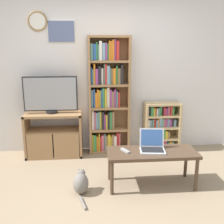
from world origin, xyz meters
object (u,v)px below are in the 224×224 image
bookshelf_short (160,127)px  remote_near_laptop (125,151)px  television (51,95)px  laptop (152,145)px  cat (81,183)px  coffee_table (152,155)px  bookshelf_tall (107,97)px  tv_stand (54,135)px

bookshelf_short → remote_near_laptop: bookshelf_short is taller
remote_near_laptop → television: bearing=107.3°
bookshelf_short → laptop: bookshelf_short is taller
remote_near_laptop → cat: (-0.56, -0.14, -0.35)m
coffee_table → remote_near_laptop: size_ratio=6.97×
laptop → remote_near_laptop: (-0.35, -0.02, -0.05)m
coffee_table → cat: 0.95m
bookshelf_tall → bookshelf_short: 1.06m
bookshelf_tall → coffee_table: bearing=-67.5°
laptop → cat: (-0.91, -0.16, -0.40)m
bookshelf_tall → laptop: size_ratio=5.58×
bookshelf_tall → bookshelf_short: bearing=-1.1°
tv_stand → television: (-0.02, 0.03, 0.66)m
television → coffee_table: size_ratio=0.74×
television → remote_near_laptop: (1.05, -1.08, -0.54)m
remote_near_laptop → bookshelf_short: bearing=29.5°
laptop → coffee_table: bearing=-94.7°
bookshelf_short → coffee_table: bearing=-109.8°
cat → television: bearing=118.2°
remote_near_laptop → cat: size_ratio=0.33×
tv_stand → bookshelf_tall: bearing=7.7°
bookshelf_tall → remote_near_laptop: size_ratio=11.79×
laptop → bookshelf_tall: bearing=120.4°
tv_stand → cat: (0.46, -1.18, -0.22)m
bookshelf_short → coffee_table: 1.24m
television → cat: (0.49, -1.21, -0.88)m
laptop → remote_near_laptop: laptop is taller
bookshelf_short → cat: bearing=-135.9°
tv_stand → bookshelf_short: bookshelf_short is taller
laptop → tv_stand: bearing=150.1°
tv_stand → laptop: laptop is taller
television → bookshelf_tall: bearing=5.5°
coffee_table → remote_near_laptop: 0.35m
coffee_table → laptop: (0.01, 0.05, 0.12)m
bookshelf_tall → cat: 1.58m
laptop → cat: 1.01m
television → bookshelf_short: bearing=2.2°
bookshelf_short → laptop: 1.20m
bookshelf_tall → bookshelf_short: size_ratio=2.29×
bookshelf_short → laptop: bearing=-110.2°
bookshelf_short → remote_near_laptop: size_ratio=5.16×
television → bookshelf_short: television is taller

